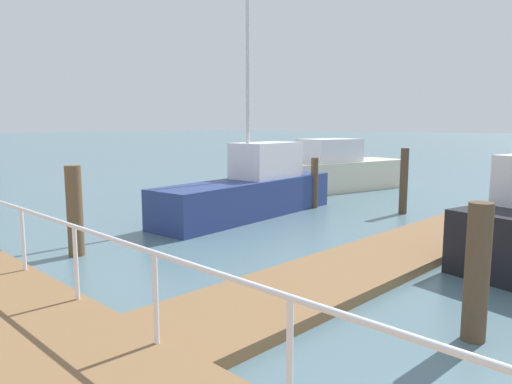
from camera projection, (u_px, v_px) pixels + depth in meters
ground_plane at (60, 219)px, 14.55m from camera, size 300.00×300.00×0.00m
floating_dock at (373, 261)px, 9.76m from camera, size 11.81×2.00×0.18m
boardwalk_railing at (212, 291)px, 4.62m from camera, size 0.06×25.52×1.08m
dock_piling_2 at (75, 211)px, 10.38m from camera, size 0.34×0.34×1.97m
dock_piling_3 at (477, 273)px, 6.27m from camera, size 0.31×0.31×1.85m
dock_piling_4 at (314, 183)px, 16.35m from camera, size 0.25×0.25×1.71m
dock_piling_5 at (404, 181)px, 15.25m from camera, size 0.26×0.26×2.09m
moored_boat_0 at (337, 171)px, 20.87m from camera, size 6.59×3.36×2.22m
moored_boat_1 at (252, 189)px, 14.98m from camera, size 7.00×2.28×8.95m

